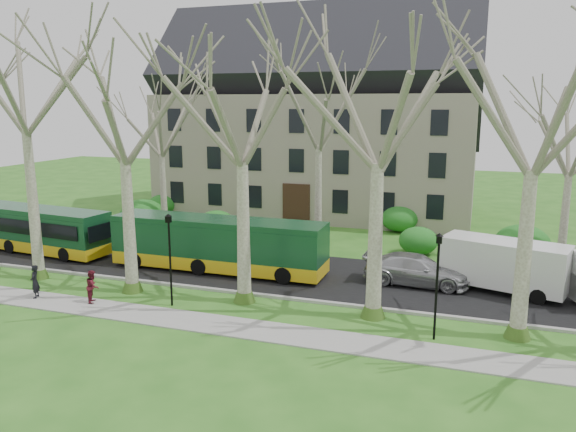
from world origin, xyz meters
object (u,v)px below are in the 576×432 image
at_px(pedestrian_a, 35,281).
at_px(pedestrian_b, 93,286).
at_px(van_a, 504,266).
at_px(bus_follow, 218,244).
at_px(bus_lead, 30,228).
at_px(sedan, 416,270).

relative_size(pedestrian_a, pedestrian_b, 1.05).
bearing_deg(pedestrian_b, van_a, -93.54).
xyz_separation_m(bus_follow, van_a, (15.10, 1.32, -0.24)).
height_order(bus_lead, bus_follow, bus_follow).
distance_m(bus_follow, pedestrian_a, 9.53).
bearing_deg(sedan, bus_lead, 94.36).
distance_m(bus_lead, van_a, 28.46).
bearing_deg(bus_follow, pedestrian_a, -132.46).
distance_m(sedan, pedestrian_b, 16.17).
xyz_separation_m(van_a, pedestrian_a, (-21.52, -8.33, -0.48)).
height_order(van_a, pedestrian_a, van_a).
distance_m(bus_lead, pedestrian_a, 9.97).
relative_size(bus_follow, pedestrian_a, 7.54).
distance_m(van_a, pedestrian_a, 23.08).
bearing_deg(pedestrian_a, pedestrian_b, 73.75).
relative_size(bus_follow, van_a, 2.07).
bearing_deg(pedestrian_a, bus_lead, -159.88).
xyz_separation_m(sedan, pedestrian_a, (-17.29, -8.05, 0.03)).
xyz_separation_m(sedan, pedestrian_b, (-14.25, -7.64, -0.01)).
bearing_deg(bus_lead, van_a, 8.49).
xyz_separation_m(bus_lead, van_a, (28.44, 1.19, -0.15)).
height_order(bus_lead, pedestrian_a, bus_lead).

